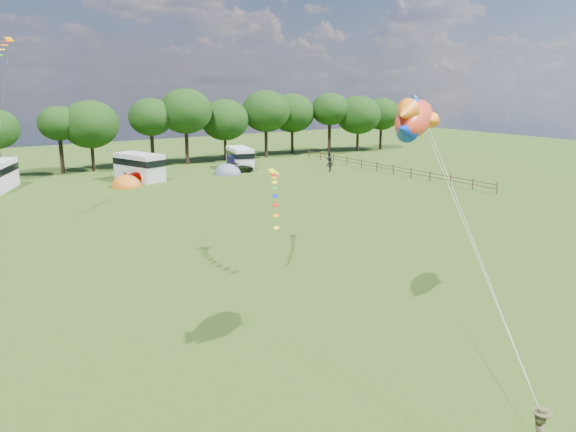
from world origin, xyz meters
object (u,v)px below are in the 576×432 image
car_d (237,168)px  tent_greyblue (227,174)px  campervan_c (139,166)px  walker_b (330,164)px  walker_a (329,159)px  car_c (144,177)px  campervan_d (240,157)px  fish_kite (412,119)px  tent_orange (126,187)px

car_d → tent_greyblue: size_ratio=1.19×
car_d → campervan_c: 12.22m
walker_b → car_d: bearing=-40.9°
campervan_c → walker_a: campervan_c is taller
car_d → walker_b: 11.73m
car_c → walker_b: size_ratio=2.17×
car_c → campervan_d: size_ratio=0.69×
fish_kite → tent_greyblue: bearing=42.2°
car_d → tent_orange: tent_orange is taller
tent_greyblue → fish_kite: (-13.77, -44.22, 9.65)m
campervan_d → walker_a: bearing=-99.6°
tent_orange → walker_b: 25.29m
tent_greyblue → fish_kite: bearing=-107.3°
walker_b → tent_greyblue: bearing=-35.6°
walker_b → car_c: bearing=-25.0°
fish_kite → walker_b: bearing=26.1°
campervan_d → tent_greyblue: campervan_d is taller
walker_a → car_d: bearing=-8.8°
tent_orange → campervan_c: bearing=50.5°
campervan_c → tent_greyblue: bearing=-117.3°
car_c → fish_kite: bearing=-178.8°
campervan_c → fish_kite: (-3.26, -45.85, 8.00)m
campervan_d → tent_greyblue: (-3.47, -3.11, -1.46)m
car_d → walker_a: bearing=-95.5°
car_d → campervan_d: size_ratio=0.73×
car_c → campervan_c: (0.10, 1.57, 1.04)m
car_d → walker_b: bearing=-115.7°
car_c → campervan_c: campervan_c is taller
walker_b → walker_a: bearing=-138.1°
car_c → campervan_c: 1.89m
fish_kite → walker_b: fish_kite is taller
car_c → walker_a: (25.17, -1.64, 0.28)m
fish_kite → walker_b: 47.44m
car_c → tent_greyblue: (10.60, -0.06, -0.60)m
tent_orange → walker_a: size_ratio=1.98×
car_d → tent_orange: bearing=101.3°
campervan_d → campervan_c: bearing=109.3°
car_c → walker_a: 25.23m
walker_a → campervan_c: bearing=-7.2°
fish_kite → walker_a: size_ratio=2.34×
car_c → walker_b: walker_b is taller
tent_orange → walker_b: walker_b is taller
tent_greyblue → car_c: bearing=179.7°
tent_greyblue → walker_a: (14.57, -1.58, 0.88)m
tent_greyblue → campervan_d: bearing=41.8°
campervan_d → tent_orange: (-16.62, -4.67, -1.46)m
campervan_c → car_c: bearing=157.8°
tent_greyblue → walker_a: walker_a is taller
fish_kite → car_d: bearing=40.5°
campervan_c → tent_orange: size_ratio=1.92×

